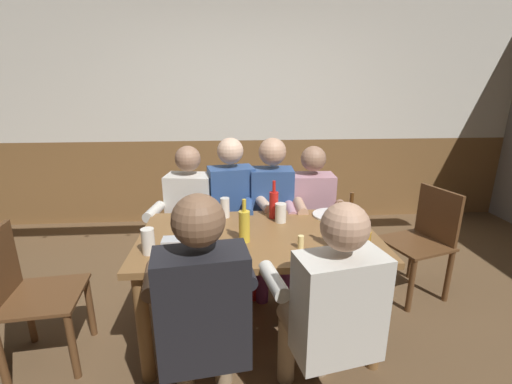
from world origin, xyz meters
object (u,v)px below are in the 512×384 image
Objects in this scene: condiment_caddy at (174,243)px; bottle_1 at (350,217)px; chair_empty_near_left at (27,294)px; bottle_0 at (339,231)px; pint_glass_3 at (196,216)px; table_candle at (301,242)px; plate_0 at (332,215)px; bottle_3 at (274,204)px; bottle_2 at (244,226)px; person_5 at (330,306)px; pint_glass_4 at (225,208)px; person_0 at (189,212)px; pint_glass_1 at (364,244)px; person_1 at (233,208)px; pint_glass_2 at (148,241)px; dining_table at (259,251)px; chair_empty_near_right at (423,239)px; pint_glass_0 at (281,213)px; person_3 at (313,211)px; person_2 at (272,207)px.

bottle_1 is at bearing 6.27° from condiment_caddy.
chair_empty_near_left is 2.02m from bottle_1.
pint_glass_3 is (-0.85, 0.40, -0.04)m from bottle_0.
table_candle is 0.60m from plate_0.
bottle_3 is at bearing 99.82° from chair_empty_near_left.
condiment_caddy is 0.52× the size of bottle_2.
table_candle is at bearing -150.66° from bottle_1.
person_5 is 1.12m from pint_glass_4.
bottle_0 is (0.15, 0.42, 0.20)m from person_5.
chair_empty_near_left is 11.00× the size of table_candle.
bottle_1 is (1.11, -0.68, 0.19)m from person_0.
pint_glass_1 is (0.65, -0.23, -0.03)m from bottle_2.
person_1 is 1.05× the size of person_5.
pint_glass_2 is at bearing 178.79° from bottle_0.
pint_glass_2 is at bearing 50.36° from person_1.
bottle_2 is 0.70m from pint_glass_1.
person_5 is 4.37× the size of plate_0.
condiment_caddy is at bearing 173.87° from table_candle.
pint_glass_4 is at bearing 177.31° from plate_0.
bottle_2 is (-0.09, -0.09, 0.22)m from dining_table.
condiment_caddy is at bearing -122.70° from pint_glass_4.
pint_glass_3 reaches higher than dining_table.
pint_glass_0 is (-1.20, -0.22, 0.34)m from chair_empty_near_right.
person_1 reaches higher than person_0.
chair_empty_near_left is at bearing 25.40° from person_3.
person_2 is (0.32, -0.01, 0.00)m from person_1.
bottle_1 is (0.14, 0.22, -0.01)m from bottle_0.
pint_glass_0 is at bearing 114.38° from person_1.
chair_empty_near_left is 1.88m from bottle_0.
person_2 is at bearing 90.33° from pint_glass_0.
person_2 is 0.34m from person_3.
person_1 is 1.40m from person_5.
condiment_caddy is at bearing -173.73° from bottle_1.
table_candle is 0.57× the size of condiment_caddy.
plate_0 is at bearing 12.28° from pint_glass_0.
person_1 is at bearing 113.70° from table_candle.
pint_glass_0 is (-0.42, 0.22, -0.04)m from bottle_1.
condiment_caddy is at bearing 173.85° from bottle_0.
person_2 is (0.69, -0.01, 0.03)m from person_0.
table_candle is (1.62, -0.07, 0.31)m from chair_empty_near_left.
person_1 reaches higher than bottle_1.
person_1 is 1.43× the size of chair_empty_near_right.
pint_glass_3 is at bearing 111.26° from person_0.
chair_empty_near_right is (0.86, -0.23, -0.18)m from person_3.
person_0 reaches higher than plate_0.
chair_empty_near_left is 6.29× the size of condiment_caddy.
bottle_0 reaches higher than chair_empty_near_left.
person_3 is 4.31× the size of bottle_3.
bottle_0 is (0.44, -0.24, 0.23)m from dining_table.
dining_table is 1.72× the size of chair_empty_near_left.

